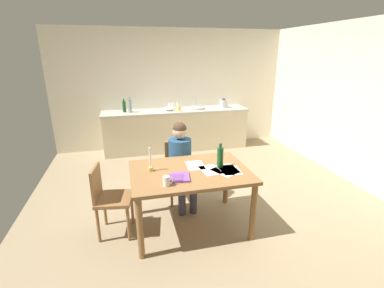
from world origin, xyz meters
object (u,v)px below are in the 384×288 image
at_px(wine_bottle_on_table, 220,157).
at_px(stovetop_kettle, 224,103).
at_px(coffee_mug, 167,181).
at_px(bottle_oil, 124,106).
at_px(dining_table, 190,178).
at_px(wine_glass_near_sink, 178,104).
at_px(chair_side_empty, 109,197).
at_px(book_cookery, 176,178).
at_px(teacup_on_counter, 179,109).
at_px(candlestick, 150,165).
at_px(book_magazine, 181,177).
at_px(wine_glass_back_left, 170,104).
at_px(wine_glass_by_kettle, 173,104).
at_px(bottle_vinegar, 130,106).
at_px(chair_at_table, 179,168).
at_px(person_seated, 181,159).
at_px(sink_unit, 197,108).
at_px(mixing_bowl, 169,108).

bearing_deg(wine_bottle_on_table, stovetop_kettle, 69.03).
distance_m(coffee_mug, bottle_oil, 3.31).
distance_m(dining_table, wine_bottle_on_table, 0.45).
distance_m(stovetop_kettle, wine_glass_near_sink, 1.05).
bearing_deg(chair_side_empty, book_cookery, -21.65).
bearing_deg(wine_bottle_on_table, teacup_on_counter, 89.03).
height_order(candlestick, book_magazine, candlestick).
bearing_deg(coffee_mug, stovetop_kettle, 60.68).
bearing_deg(stovetop_kettle, bottle_oil, 179.07).
bearing_deg(wine_glass_back_left, wine_glass_by_kettle, 0.00).
distance_m(coffee_mug, bottle_vinegar, 3.23).
bearing_deg(chair_side_empty, chair_at_table, 33.53).
xyz_separation_m(chair_side_empty, book_cookery, (0.75, -0.30, 0.29)).
xyz_separation_m(chair_at_table, wine_glass_by_kettle, (0.33, 2.34, 0.53)).
bearing_deg(stovetop_kettle, dining_table, -117.08).
bearing_deg(wine_glass_back_left, person_seated, -95.96).
height_order(candlestick, sink_unit, sink_unit).
bearing_deg(stovetop_kettle, bottle_vinegar, -179.06).
relative_size(dining_table, wine_glass_near_sink, 9.07).
xyz_separation_m(coffee_mug, wine_glass_near_sink, (0.79, 3.40, 0.19)).
distance_m(dining_table, teacup_on_counter, 2.83).
xyz_separation_m(coffee_mug, mixing_bowl, (0.57, 3.22, 0.13)).
xyz_separation_m(wine_bottle_on_table, wine_glass_back_left, (-0.11, 3.05, 0.12)).
xyz_separation_m(bottle_oil, bottle_vinegar, (0.12, -0.07, 0.02)).
bearing_deg(mixing_bowl, dining_table, -94.72).
bearing_deg(wine_glass_by_kettle, chair_at_table, -98.12).
relative_size(chair_side_empty, wine_glass_back_left, 5.64).
bearing_deg(sink_unit, teacup_on_counter, -160.58).
relative_size(candlestick, sink_unit, 0.81).
height_order(wine_bottle_on_table, mixing_bowl, wine_bottle_on_table).
bearing_deg(sink_unit, bottle_oil, 178.85).
height_order(book_cookery, wine_glass_by_kettle, wine_glass_by_kettle).
bearing_deg(chair_side_empty, wine_glass_near_sink, 64.59).
bearing_deg(bottle_oil, wine_glass_by_kettle, 6.22).
bearing_deg(bottle_oil, sink_unit, -1.15).
bearing_deg(wine_glass_back_left, chair_side_empty, -112.51).
bearing_deg(wine_glass_back_left, stovetop_kettle, -7.02).
relative_size(dining_table, wine_bottle_on_table, 4.63).
distance_m(chair_at_table, coffee_mug, 1.16).
bearing_deg(book_cookery, sink_unit, 85.26).
distance_m(book_cookery, bottle_oil, 3.22).
distance_m(wine_bottle_on_table, wine_glass_by_kettle, 3.06).
bearing_deg(chair_side_empty, wine_glass_by_kettle, 66.40).
bearing_deg(bottle_oil, wine_bottle_on_table, -69.70).
height_order(coffee_mug, wine_glass_back_left, wine_glass_back_left).
height_order(book_magazine, teacup_on_counter, teacup_on_counter).
relative_size(sink_unit, stovetop_kettle, 1.64).
bearing_deg(dining_table, chair_at_table, 89.10).
relative_size(bottle_oil, wine_glass_by_kettle, 1.81).
relative_size(person_seated, chair_side_empty, 1.38).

